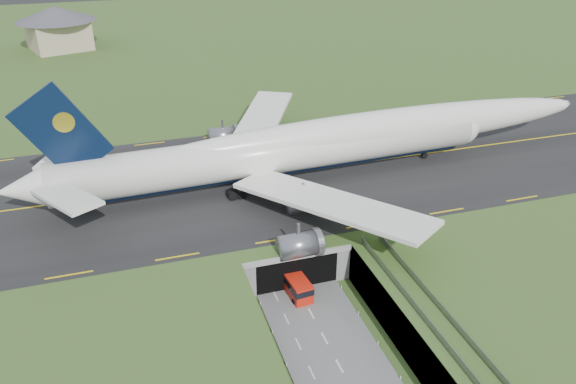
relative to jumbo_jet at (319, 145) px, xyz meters
name	(u,v)px	position (x,y,z in m)	size (l,w,h in m)	color
ground	(316,324)	(-11.31, -30.30, -11.91)	(900.00, 900.00, 0.00)	#405D25
airfield_deck	(317,306)	(-11.31, -30.30, -8.91)	(800.00, 800.00, 6.00)	gray
trench_road	(338,364)	(-11.31, -37.80, -11.81)	(12.00, 75.00, 0.20)	slate
taxiway	(253,178)	(-11.31, 2.70, -5.82)	(800.00, 44.00, 0.18)	black
tunnel_portal	(280,238)	(-11.31, -13.58, -8.57)	(17.00, 22.30, 6.00)	gray
guideway	(481,381)	(-0.31, -49.41, -6.59)	(3.00, 53.00, 7.05)	#A8A8A3
jumbo_jet	(319,145)	(0.00, 0.00, 0.00)	(106.12, 66.07, 21.87)	white
shuttle_tram	(295,284)	(-11.91, -23.11, -10.32)	(3.34, 7.25, 2.88)	red
service_building	(57,24)	(-47.45, 114.81, 2.18)	(31.47, 31.47, 13.65)	tan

